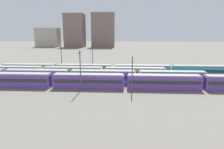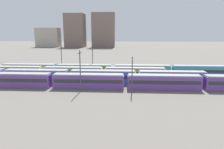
% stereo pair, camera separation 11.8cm
% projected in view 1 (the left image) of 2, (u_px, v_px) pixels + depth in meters
% --- Properties ---
extents(ground_plane, '(600.00, 600.00, 0.00)m').
position_uv_depth(ground_plane, '(22.00, 80.00, 60.20)').
color(ground_plane, '#666059').
extents(train_track_0, '(93.60, 3.06, 3.75)m').
position_uv_depth(train_track_0, '(164.00, 82.00, 49.85)').
color(train_track_0, '#6B429E').
rests_on(train_track_0, ground_plane).
extents(train_track_1, '(74.70, 3.06, 3.75)m').
position_uv_depth(train_track_1, '(70.00, 76.00, 56.39)').
color(train_track_1, '#4C70BC').
rests_on(train_track_1, ground_plane).
extents(train_track_2, '(55.80, 3.06, 3.75)m').
position_uv_depth(train_track_2, '(73.00, 73.00, 61.50)').
color(train_track_2, yellow).
rests_on(train_track_2, ground_plane).
extents(train_track_3, '(74.70, 3.06, 3.75)m').
position_uv_depth(train_track_3, '(113.00, 70.00, 65.88)').
color(train_track_3, teal).
rests_on(train_track_3, ground_plane).
extents(catenary_pole_0, '(0.24, 3.20, 8.57)m').
position_uv_depth(catenary_pole_0, '(132.00, 73.00, 46.72)').
color(catenary_pole_0, '#4C4C51').
rests_on(catenary_pole_0, ground_plane).
extents(catenary_pole_1, '(0.24, 3.20, 9.62)m').
position_uv_depth(catenary_pole_1, '(61.00, 58.00, 69.20)').
color(catenary_pole_1, '#4C4C51').
rests_on(catenary_pole_1, ground_plane).
extents(catenary_pole_2, '(0.24, 3.20, 9.93)m').
position_uv_depth(catenary_pole_2, '(80.00, 69.00, 47.48)').
color(catenary_pole_2, '#4C4C51').
rests_on(catenary_pole_2, ground_plane).
extents(catenary_pole_3, '(0.24, 3.20, 8.87)m').
position_uv_depth(catenary_pole_3, '(93.00, 60.00, 68.41)').
color(catenary_pole_3, '#4C4C51').
rests_on(catenary_pole_3, ground_plane).
extents(distant_building_0, '(23.32, 13.09, 19.40)m').
position_uv_depth(distant_building_0, '(48.00, 38.00, 207.22)').
color(distant_building_0, '#B2A899').
rests_on(distant_building_0, ground_plane).
extents(distant_building_1, '(19.26, 18.07, 33.36)m').
position_uv_depth(distant_building_1, '(75.00, 31.00, 204.16)').
color(distant_building_1, '#7A665B').
rests_on(distant_building_1, ground_plane).
extents(distant_building_2, '(22.64, 15.07, 34.08)m').
position_uv_depth(distant_building_2, '(103.00, 30.00, 202.41)').
color(distant_building_2, '#7A665B').
rests_on(distant_building_2, ground_plane).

